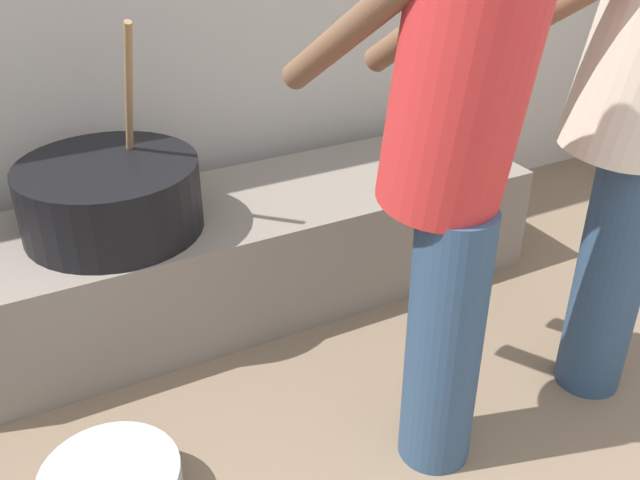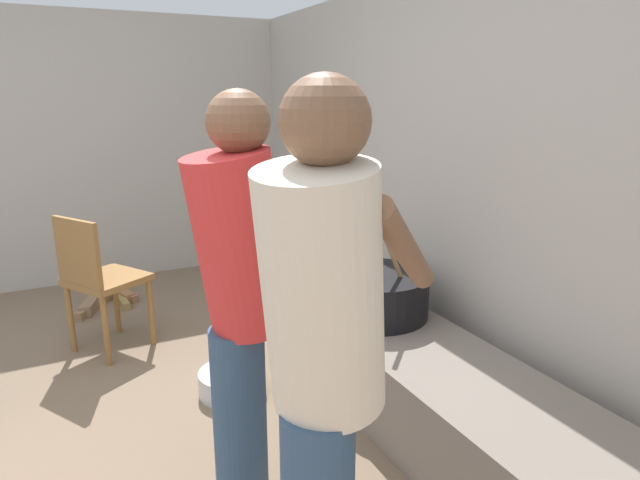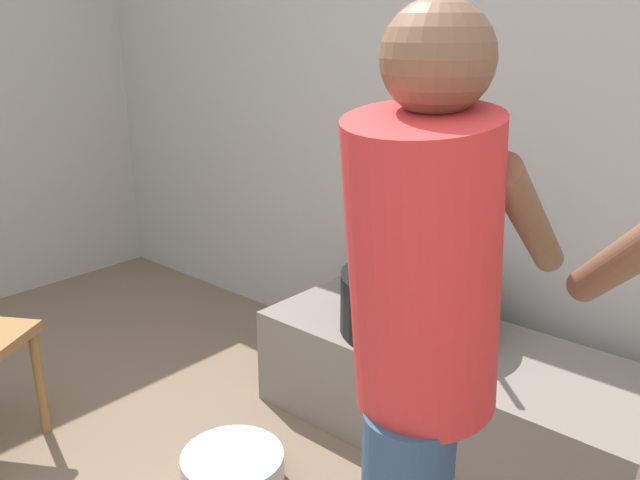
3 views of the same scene
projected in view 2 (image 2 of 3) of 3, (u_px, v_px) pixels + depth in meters
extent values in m
cube|color=#ADA8A0|center=(21.00, 154.00, 4.36)|extent=(0.20, 4.64, 2.21)
cube|color=#ADA8A0|center=(474.00, 184.00, 2.91)|extent=(5.74, 0.20, 2.21)
cube|color=slate|center=(427.00, 388.00, 2.62)|extent=(2.12, 0.60, 0.41)
cylinder|color=black|center=(375.00, 294.00, 2.95)|extent=(0.58, 0.58, 0.23)
cylinder|color=#937047|center=(387.00, 242.00, 2.78)|extent=(0.02, 0.25, 0.51)
cylinder|color=navy|center=(240.00, 424.00, 2.04)|extent=(0.20, 0.20, 0.77)
cylinder|color=red|center=(240.00, 243.00, 1.87)|extent=(0.35, 0.42, 0.66)
sphere|color=brown|center=(238.00, 122.00, 1.77)|extent=(0.21, 0.21, 0.21)
cylinder|color=brown|center=(319.00, 222.00, 1.87)|extent=(0.14, 0.48, 0.36)
cylinder|color=brown|center=(279.00, 209.00, 2.09)|extent=(0.14, 0.48, 0.36)
cylinder|color=beige|center=(323.00, 293.00, 1.35)|extent=(0.47, 0.49, 0.67)
sphere|color=brown|center=(325.00, 121.00, 1.25)|extent=(0.22, 0.22, 0.22)
cylinder|color=brown|center=(405.00, 248.00, 1.48)|extent=(0.35, 0.42, 0.36)
cylinder|color=brown|center=(315.00, 237.00, 1.59)|extent=(0.35, 0.42, 0.36)
cylinder|color=olive|center=(151.00, 312.00, 3.50)|extent=(0.04, 0.04, 0.44)
cylinder|color=olive|center=(116.00, 302.00, 3.67)|extent=(0.04, 0.04, 0.44)
cylinder|color=olive|center=(106.00, 331.00, 3.22)|extent=(0.04, 0.04, 0.44)
cylinder|color=olive|center=(71.00, 319.00, 3.39)|extent=(0.04, 0.04, 0.44)
cube|color=olive|center=(108.00, 280.00, 3.38)|extent=(0.55, 0.55, 0.04)
cube|color=olive|center=(77.00, 253.00, 3.18)|extent=(0.34, 0.23, 0.40)
cylinder|color=#B7B7BC|center=(232.00, 382.00, 2.96)|extent=(0.36, 0.36, 0.13)
cube|color=#9C6740|center=(115.00, 290.00, 4.41)|extent=(0.55, 0.24, 0.07)
cube|color=olive|center=(119.00, 296.00, 4.31)|extent=(0.57, 0.10, 0.05)
cube|color=#88684C|center=(98.00, 296.00, 4.27)|extent=(0.69, 0.32, 0.08)
cube|color=#8A6948|center=(101.00, 301.00, 4.19)|extent=(0.58, 0.42, 0.06)
cube|color=#8D684B|center=(111.00, 293.00, 4.37)|extent=(0.53, 0.37, 0.06)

